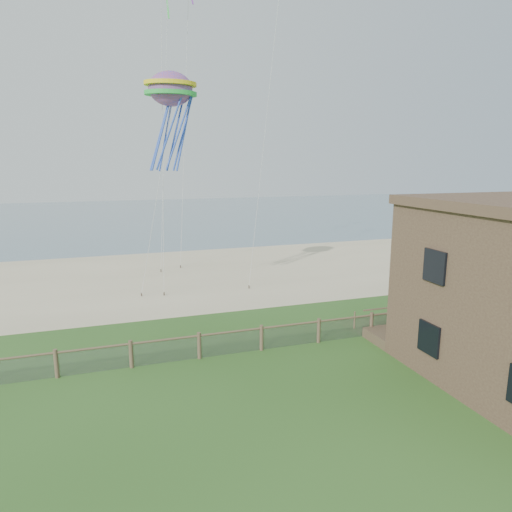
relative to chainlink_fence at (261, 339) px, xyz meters
name	(u,v)px	position (x,y,z in m)	size (l,w,h in m)	color
ground	(317,415)	(0.00, -6.00, -0.55)	(160.00, 160.00, 0.00)	#294E1A
sand_beach	(196,274)	(0.00, 16.00, -0.55)	(72.00, 20.00, 0.02)	tan
ocean	(146,215)	(0.00, 60.00, -0.55)	(160.00, 68.00, 0.02)	slate
chainlink_fence	(261,339)	(0.00, 0.00, 0.00)	(36.20, 0.20, 1.25)	brown
motel_deck	(493,322)	(13.00, -1.00, -0.30)	(15.00, 2.00, 0.50)	brown
picnic_table	(480,362)	(8.12, -5.09, -0.14)	(1.94, 1.47, 0.82)	brown
octopus_kite	(172,118)	(-2.71, 8.03, 10.76)	(2.99, 2.11, 6.15)	#E24C23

